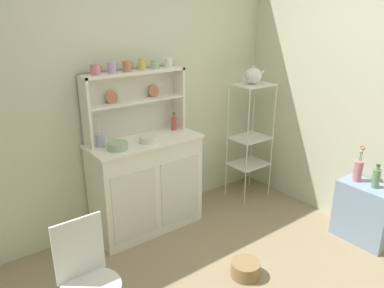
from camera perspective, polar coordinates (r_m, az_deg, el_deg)
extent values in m
cube|color=beige|center=(3.48, -9.45, 7.28)|extent=(3.84, 0.05, 2.50)
cube|color=white|center=(3.52, -7.06, -6.28)|extent=(1.01, 0.42, 0.90)
cube|color=silver|center=(3.27, -8.78, -9.39)|extent=(0.42, 0.01, 0.63)
cube|color=silver|center=(3.49, -1.79, -7.16)|extent=(0.42, 0.01, 0.63)
cube|color=white|center=(3.35, -7.37, 0.46)|extent=(1.04, 0.45, 0.02)
cube|color=silver|center=(3.44, -9.28, 6.26)|extent=(0.97, 0.02, 0.60)
cube|color=white|center=(3.18, -16.08, 4.64)|extent=(0.02, 0.18, 0.60)
cube|color=white|center=(3.61, -2.04, 7.15)|extent=(0.02, 0.18, 0.60)
cube|color=white|center=(3.36, -8.66, 6.52)|extent=(0.93, 0.16, 0.02)
cube|color=white|center=(3.31, -8.89, 10.88)|extent=(0.97, 0.18, 0.02)
cylinder|color=#C67556|center=(3.29, -12.28, 7.07)|extent=(0.11, 0.03, 0.11)
cylinder|color=#C67556|center=(3.48, -5.91, 8.11)|extent=(0.11, 0.03, 0.11)
cylinder|color=silver|center=(3.86, 8.49, -0.87)|extent=(0.01, 0.01, 1.28)
cylinder|color=silver|center=(4.14, 12.29, 0.29)|extent=(0.01, 0.01, 1.28)
cylinder|color=silver|center=(4.07, 5.45, 0.33)|extent=(0.01, 0.01, 1.28)
cylinder|color=silver|center=(4.33, 9.26, 1.36)|extent=(0.01, 0.01, 1.28)
cube|color=silver|center=(3.93, 9.39, 9.04)|extent=(0.41, 0.32, 0.01)
cube|color=silver|center=(4.08, 8.94, 0.97)|extent=(0.41, 0.32, 0.01)
cube|color=silver|center=(4.19, 8.71, -3.02)|extent=(0.41, 0.32, 0.01)
cube|color=#849EBC|center=(3.74, 25.05, -9.56)|extent=(0.28, 0.48, 0.55)
cylinder|color=white|center=(2.41, -15.33, -20.65)|extent=(0.36, 0.36, 0.02)
cube|color=white|center=(2.39, -17.06, -15.15)|extent=(0.31, 0.02, 0.40)
cylinder|color=#93754C|center=(3.12, 8.25, -18.55)|extent=(0.23, 0.23, 0.13)
cylinder|color=#D17A84|center=(3.15, -14.68, 11.06)|extent=(0.08, 0.08, 0.09)
torus|color=#D17A84|center=(3.17, -13.83, 11.26)|extent=(0.01, 0.05, 0.05)
cylinder|color=#B79ECC|center=(3.21, -12.30, 11.45)|extent=(0.07, 0.07, 0.09)
torus|color=#B79ECC|center=(3.23, -11.55, 11.63)|extent=(0.01, 0.05, 0.05)
cylinder|color=#C67556|center=(3.27, -10.00, 11.74)|extent=(0.08, 0.08, 0.09)
torus|color=#C67556|center=(3.29, -9.25, 11.91)|extent=(0.01, 0.05, 0.05)
cylinder|color=#DBB760|center=(3.34, -7.72, 12.04)|extent=(0.07, 0.07, 0.09)
torus|color=#DBB760|center=(3.36, -7.08, 12.20)|extent=(0.01, 0.05, 0.05)
cylinder|color=#9EB78E|center=(3.41, -5.76, 12.13)|extent=(0.07, 0.07, 0.08)
torus|color=#9EB78E|center=(3.43, -5.08, 12.27)|extent=(0.01, 0.05, 0.05)
cylinder|color=silver|center=(3.49, -3.64, 12.41)|extent=(0.07, 0.07, 0.08)
torus|color=silver|center=(3.51, -3.01, 12.54)|extent=(0.01, 0.05, 0.05)
cylinder|color=#9EB78E|center=(3.15, -11.45, -0.26)|extent=(0.17, 0.17, 0.06)
cylinder|color=silver|center=(3.28, -6.73, 0.77)|extent=(0.16, 0.16, 0.06)
cylinder|color=#B74C47|center=(3.59, -2.82, 3.13)|extent=(0.05, 0.05, 0.12)
cylinder|color=#B74C47|center=(3.57, -2.84, 4.37)|extent=(0.02, 0.02, 0.04)
cylinder|color=#4C382D|center=(3.56, -2.85, 4.77)|extent=(0.03, 0.03, 0.01)
cylinder|color=#B2B7C6|center=(3.24, -13.94, 0.57)|extent=(0.08, 0.08, 0.11)
cylinder|color=silver|center=(3.21, -13.65, 1.75)|extent=(0.03, 0.03, 0.16)
ellipsoid|color=silver|center=(3.18, -13.78, 3.27)|extent=(0.02, 0.01, 0.01)
cylinder|color=silver|center=(3.23, -14.37, 2.09)|extent=(0.02, 0.01, 0.19)
ellipsoid|color=silver|center=(3.20, -14.52, 3.85)|extent=(0.02, 0.01, 0.01)
sphere|color=white|center=(3.92, 9.46, 10.34)|extent=(0.17, 0.17, 0.17)
sphere|color=silver|center=(3.90, 9.54, 11.71)|extent=(0.02, 0.02, 0.02)
cylinder|color=white|center=(4.00, 10.63, 10.65)|extent=(0.09, 0.02, 0.07)
torus|color=white|center=(3.85, 8.45, 10.23)|extent=(0.01, 0.10, 0.10)
cylinder|color=#D17A84|center=(3.63, 24.24, -3.83)|extent=(0.08, 0.08, 0.19)
cylinder|color=#4C844C|center=(3.57, 24.76, -1.74)|extent=(0.00, 0.01, 0.15)
sphere|color=#C67556|center=(3.55, 24.93, -0.64)|extent=(0.03, 0.03, 0.03)
cylinder|color=#4C844C|center=(3.60, 24.55, -1.89)|extent=(0.00, 0.01, 0.11)
sphere|color=#B79ECC|center=(3.59, 24.67, -1.10)|extent=(0.03, 0.03, 0.03)
cylinder|color=#4C844C|center=(3.59, 24.58, -1.50)|extent=(0.00, 0.01, 0.16)
sphere|color=#C67556|center=(3.57, 24.75, -0.33)|extent=(0.03, 0.03, 0.03)
cylinder|color=#6B8C60|center=(3.57, 26.54, -4.79)|extent=(0.06, 0.06, 0.17)
cylinder|color=#6B8C60|center=(3.53, 26.79, -3.29)|extent=(0.03, 0.03, 0.04)
cylinder|color=#4C382D|center=(3.53, 26.85, -2.92)|extent=(0.03, 0.03, 0.01)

